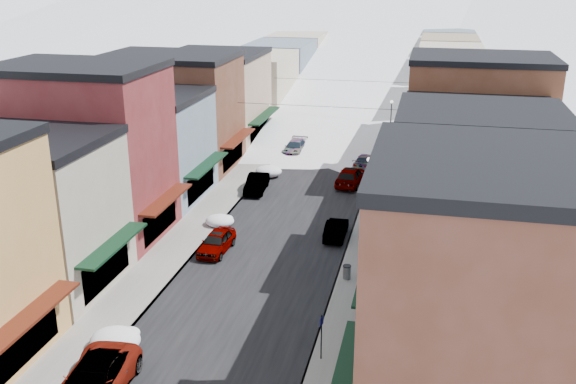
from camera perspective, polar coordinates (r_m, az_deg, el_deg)
The scene contains 35 objects.
road at distance 81.77m, azimuth 5.27°, elevation 6.12°, with size 10.00×160.00×0.01m, color black.
sidewalk_left at distance 82.82m, azimuth 0.71°, elevation 6.42°, with size 3.20×160.00×0.15m, color gray.
sidewalk_right at distance 81.22m, azimuth 9.91°, elevation 5.88°, with size 3.20×160.00×0.15m, color gray.
curb_left at distance 82.52m, azimuth 1.77°, elevation 6.37°, with size 0.10×160.00×0.15m, color slate.
curb_right at distance 81.29m, azimuth 8.82°, elevation 5.95°, with size 0.10×160.00×0.15m, color slate.
bldg_l_cream at distance 41.47m, azimuth -22.31°, elevation -1.69°, with size 11.30×8.20×9.50m.
bldg_l_brick_near at distance 47.67m, azimuth -17.73°, elevation 3.39°, with size 12.30×8.20×12.50m.
bldg_l_grayblue at distance 55.12m, azimuth -12.77°, elevation 4.04°, with size 11.30×9.20×9.00m.
bldg_l_brick_far at distance 63.27m, azimuth -10.25°, elevation 7.09°, with size 13.30×9.20×11.00m.
bldg_l_tan at distance 72.18m, azimuth -6.45°, elevation 8.37°, with size 11.30×11.20×10.00m.
bldg_r_brick_near at distance 25.52m, azimuth 19.68°, elevation -10.91°, with size 12.30×9.20×12.50m.
bldg_r_green at distance 34.12m, azimuth 16.96°, elevation -5.54°, with size 11.30×9.20×9.50m.
bldg_r_blue at distance 42.30m, azimuth 16.28°, elevation 0.13°, with size 11.30×9.20×10.50m.
bldg_r_cream at distance 51.13m, azimuth 16.26°, elevation 2.54°, with size 12.30×9.20×9.00m.
bldg_r_brick_far at distance 59.56m, azimuth 16.43°, elevation 6.09°, with size 13.30×9.20×11.50m.
bldg_r_tan at distance 69.47m, azimuth 15.09°, elevation 7.19°, with size 11.30×11.20×9.50m.
distant_blocks at distance 103.52m, azimuth 7.05°, elevation 11.11°, with size 34.00×55.00×8.00m.
overhead_cables at distance 68.38m, azimuth 4.03°, elevation 8.85°, with size 16.40×15.04×0.04m.
car_white_suv at distance 31.55m, azimuth -16.94°, elevation -15.93°, with size 2.80×6.06×1.68m, color white.
car_silver_sedan at distance 44.61m, azimuth -6.36°, elevation -4.43°, with size 1.71×4.24×1.44m, color gray.
car_dark_hatch at distance 56.18m, azimuth -2.81°, elevation 0.78°, with size 1.58×4.52×1.49m, color black.
car_silver_wagon at distance 67.56m, azimuth 0.62°, elevation 3.98°, with size 1.98×4.86×1.41m, color #9C9FA4.
car_green_sedan at distance 46.76m, azimuth 4.30°, elevation -3.29°, with size 1.40×4.01×1.32m, color black.
car_gray_suv at distance 58.02m, azimuth 5.57°, elevation 1.44°, with size 2.04×5.06×1.72m, color gray.
car_black_sedan at distance 63.41m, azimuth 6.94°, elevation 2.76°, with size 1.86×4.57×1.33m, color black.
car_lane_silver at distance 80.83m, azimuth 3.62°, elevation 6.50°, with size 1.59×3.96×1.35m, color gray.
car_lane_white at distance 83.35m, azimuth 6.02°, elevation 6.89°, with size 2.56×5.55×1.54m, color silver.
parking_sign at distance 32.36m, azimuth 2.99°, elevation -12.43°, with size 0.14×0.32×2.48m.
trash_can at distance 40.59m, azimuth 5.25°, elevation -7.09°, with size 0.53×0.53×0.89m.
streetlamp_near at distance 51.20m, azimuth 7.15°, elevation 1.33°, with size 0.36×0.36×4.38m.
streetlamp_far at distance 74.12m, azimuth 9.15°, elevation 6.86°, with size 0.36×0.36×4.33m.
planter_near at distance 33.64m, azimuth 7.09°, elevation -13.55°, with size 0.51×0.44×0.57m, color #3F6F32.
snow_pile_near at distance 34.96m, azimuth -15.00°, elevation -12.56°, with size 2.65×2.83×1.12m.
snow_pile_mid at distance 48.96m, azimuth -6.03°, elevation -2.55°, with size 2.19×2.55×0.93m.
snow_pile_far at distance 60.27m, azimuth -1.70°, elevation 1.86°, with size 2.50×2.74×1.06m.
Camera 1 is at (9.95, -18.99, 18.64)m, focal length 40.00 mm.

